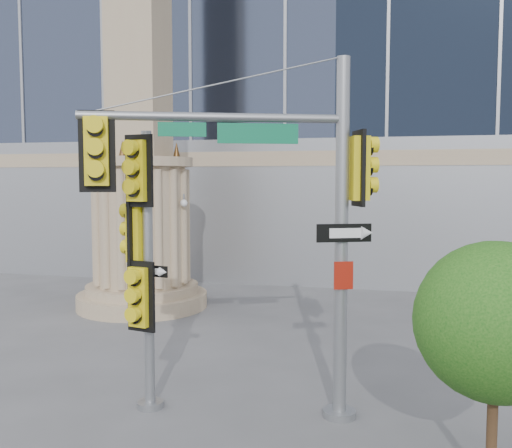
# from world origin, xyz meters

# --- Properties ---
(ground) EXTENTS (120.00, 120.00, 0.00)m
(ground) POSITION_xyz_m (0.00, 0.00, 0.00)
(ground) COLOR #545456
(ground) RESTS_ON ground
(monument) EXTENTS (4.40, 4.40, 16.60)m
(monument) POSITION_xyz_m (-6.00, 9.00, 5.52)
(monument) COLOR tan
(monument) RESTS_ON ground
(main_signal_pole) EXTENTS (4.83, 2.29, 6.55)m
(main_signal_pole) POSITION_xyz_m (0.30, 1.06, 4.06)
(main_signal_pole) COLOR slate
(main_signal_pole) RESTS_ON ground
(secondary_signal_pole) EXTENTS (0.92, 0.80, 5.29)m
(secondary_signal_pole) POSITION_xyz_m (-2.27, 0.97, 3.10)
(secondary_signal_pole) COLOR slate
(secondary_signal_pole) RESTS_ON ground
(street_tree) EXTENTS (2.28, 2.23, 3.56)m
(street_tree) POSITION_xyz_m (3.74, -0.52, 2.34)
(street_tree) COLOR tan
(street_tree) RESTS_ON ground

